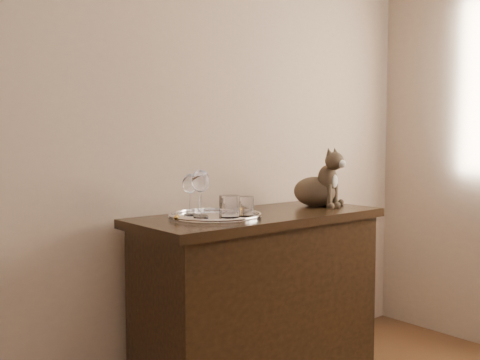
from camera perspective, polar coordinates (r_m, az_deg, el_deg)
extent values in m
cube|color=#C5AB94|center=(2.35, -14.14, 8.22)|extent=(4.00, 0.10, 2.70)
cylinder|color=white|center=(2.30, -2.67, -3.93)|extent=(0.40, 0.40, 0.01)
cylinder|color=silver|center=(2.29, 0.53, -2.83)|extent=(0.07, 0.07, 0.08)
cylinder|color=silver|center=(2.25, -1.10, -2.83)|extent=(0.08, 0.08, 0.09)
cylinder|color=white|center=(2.38, -1.39, -2.60)|extent=(0.07, 0.07, 0.08)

